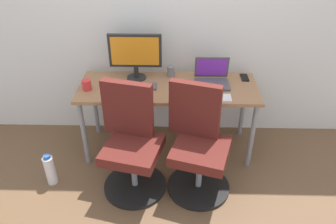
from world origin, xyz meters
name	(u,v)px	position (x,y,z in m)	size (l,w,h in m)	color
ground_plane	(168,147)	(0.00, 0.00, 0.00)	(5.28, 5.28, 0.00)	brown
back_wall	(169,8)	(0.00, 0.37, 1.30)	(4.40, 0.04, 2.60)	white
desk	(168,93)	(0.00, 0.00, 0.63)	(1.62, 0.59, 0.70)	#996B47
office_chair_left	(132,144)	(-0.29, -0.50, 0.42)	(0.54, 0.54, 0.94)	black
office_chair_right	(198,145)	(0.26, -0.50, 0.42)	(0.55, 0.55, 0.94)	black
water_bottle_on_floor	(50,170)	(-1.02, -0.52, 0.15)	(0.09, 0.09, 0.31)	white
desktop_monitor	(135,54)	(-0.30, 0.15, 0.95)	(0.48, 0.18, 0.43)	#262626
open_laptop	(212,77)	(0.40, 0.08, 0.76)	(0.31, 0.26, 0.23)	#4C4C51
keyboard_by_monitor	(138,86)	(-0.27, -0.02, 0.71)	(0.34, 0.12, 0.02)	#515156
keyboard_by_laptop	(211,98)	(0.37, -0.21, 0.71)	(0.34, 0.12, 0.02)	silver
mouse_by_monitor	(119,94)	(-0.42, -0.18, 0.72)	(0.06, 0.10, 0.03)	#B7B7B7
mouse_by_laptop	(142,97)	(-0.22, -0.22, 0.72)	(0.06, 0.10, 0.03)	#2D2D2D
coffee_mug	(87,85)	(-0.72, -0.08, 0.75)	(0.08, 0.08, 0.09)	red
pen_cup	(171,71)	(0.02, 0.20, 0.75)	(0.07, 0.07, 0.10)	slate
phone_near_monitor	(176,90)	(0.07, -0.08, 0.71)	(0.07, 0.14, 0.01)	black
phone_near_laptop	(244,78)	(0.72, 0.18, 0.71)	(0.07, 0.14, 0.01)	black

